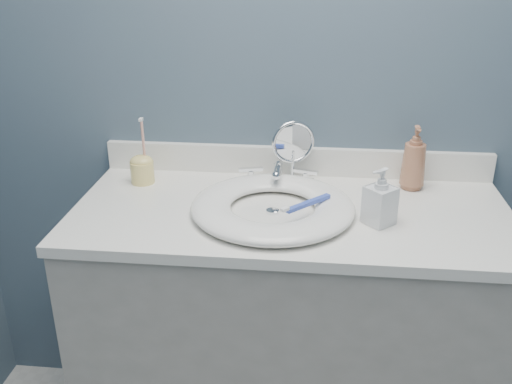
# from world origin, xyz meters

# --- Properties ---
(back_wall) EXTENTS (2.20, 0.02, 2.40)m
(back_wall) POSITION_xyz_m (0.00, 1.25, 1.20)
(back_wall) COLOR #455868
(back_wall) RESTS_ON ground
(vanity_cabinet) EXTENTS (1.20, 0.55, 0.85)m
(vanity_cabinet) POSITION_xyz_m (0.00, 0.97, 0.42)
(vanity_cabinet) COLOR #AAA49C
(vanity_cabinet) RESTS_ON ground
(countertop) EXTENTS (1.22, 0.57, 0.03)m
(countertop) POSITION_xyz_m (0.00, 0.97, 0.86)
(countertop) COLOR white
(countertop) RESTS_ON vanity_cabinet
(backsplash) EXTENTS (1.22, 0.02, 0.09)m
(backsplash) POSITION_xyz_m (0.00, 1.24, 0.93)
(backsplash) COLOR white
(backsplash) RESTS_ON countertop
(basin) EXTENTS (0.45, 0.45, 0.04)m
(basin) POSITION_xyz_m (-0.05, 0.94, 0.90)
(basin) COLOR white
(basin) RESTS_ON countertop
(drain) EXTENTS (0.04, 0.04, 0.01)m
(drain) POSITION_xyz_m (-0.05, 0.94, 0.88)
(drain) COLOR silver
(drain) RESTS_ON countertop
(faucet) EXTENTS (0.25, 0.13, 0.07)m
(faucet) POSITION_xyz_m (-0.05, 1.14, 0.91)
(faucet) COLOR silver
(faucet) RESTS_ON countertop
(makeup_mirror) EXTENTS (0.13, 0.08, 0.20)m
(makeup_mirror) POSITION_xyz_m (-0.01, 1.17, 0.99)
(makeup_mirror) COLOR silver
(makeup_mirror) RESTS_ON countertop
(soap_bottle_amber) EXTENTS (0.07, 0.08, 0.19)m
(soap_bottle_amber) POSITION_xyz_m (0.35, 1.16, 0.98)
(soap_bottle_amber) COLOR #A5684A
(soap_bottle_amber) RESTS_ON countertop
(soap_bottle_clear) EXTENTS (0.10, 0.10, 0.15)m
(soap_bottle_clear) POSITION_xyz_m (0.23, 0.91, 0.96)
(soap_bottle_clear) COLOR silver
(soap_bottle_clear) RESTS_ON countertop
(toothbrush_holder) EXTENTS (0.07, 0.07, 0.21)m
(toothbrush_holder) POSITION_xyz_m (-0.47, 1.12, 0.93)
(toothbrush_holder) COLOR #F0D878
(toothbrush_holder) RESTS_ON countertop
(toothbrush_lying) EXTENTS (0.13, 0.13, 0.02)m
(toothbrush_lying) POSITION_xyz_m (0.04, 0.92, 0.92)
(toothbrush_lying) COLOR blue
(toothbrush_lying) RESTS_ON basin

